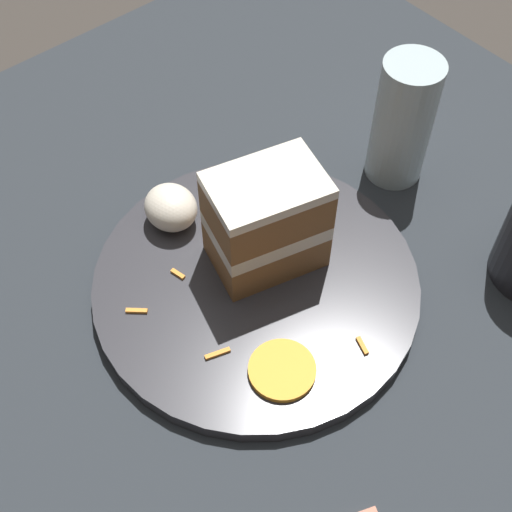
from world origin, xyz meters
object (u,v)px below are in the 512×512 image
at_px(plate, 256,284).
at_px(cream_dollop, 171,207).
at_px(drinking_glass, 401,128).
at_px(orange_garnish, 282,370).
at_px(cake_slice, 265,222).

xyz_separation_m(plate, cream_dollop, (0.11, 0.02, 0.03)).
bearing_deg(drinking_glass, plate, 96.20).
bearing_deg(plate, orange_garnish, 152.82).
bearing_deg(drinking_glass, orange_garnish, 113.20).
bearing_deg(plate, drinking_glass, -83.80).
height_order(plate, drinking_glass, drinking_glass).
xyz_separation_m(orange_garnish, drinking_glass, (0.11, -0.26, 0.04)).
height_order(cake_slice, orange_garnish, cake_slice).
distance_m(cake_slice, drinking_glass, 0.19).
distance_m(cream_dollop, orange_garnish, 0.20).
distance_m(plate, orange_garnish, 0.10).
distance_m(orange_garnish, drinking_glass, 0.28).
relative_size(cake_slice, orange_garnish, 1.96).
bearing_deg(cake_slice, orange_garnish, -18.45).
relative_size(cake_slice, cream_dollop, 2.08).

